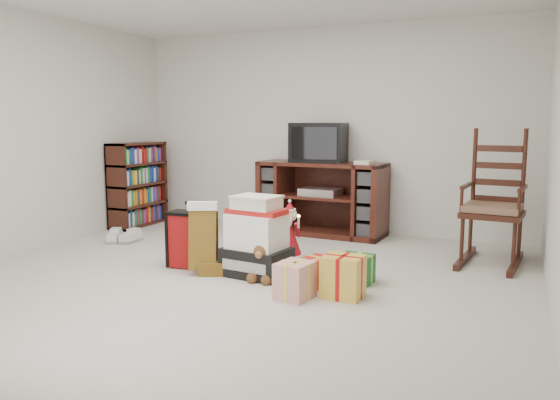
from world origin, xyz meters
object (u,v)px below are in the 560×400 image
object	(u,v)px
sneaker_pair	(123,238)
gift_cluster	(330,275)
tv_stand	(321,198)
crt_television	(319,143)
gift_pile	(257,242)
mrs_claus_figurine	(238,235)
red_suitcase	(192,239)
santa_figurine	(290,236)
teddy_bear	(264,264)
rocking_chair	(493,216)
bookshelf	(138,186)

from	to	relation	value
sneaker_pair	gift_cluster	bearing A→B (deg)	-31.91
tv_stand	crt_television	size ratio (longest dim) A/B	2.31
crt_television	gift_pile	bearing A→B (deg)	-91.79
gift_pile	mrs_claus_figurine	distance (m)	0.81
red_suitcase	santa_figurine	size ratio (longest dim) A/B	1.07
teddy_bear	red_suitcase	bearing A→B (deg)	170.34
rocking_chair	red_suitcase	distance (m)	2.87
bookshelf	teddy_bear	size ratio (longest dim) A/B	3.17
tv_stand	red_suitcase	size ratio (longest dim) A/B	2.54
teddy_bear	crt_television	size ratio (longest dim) A/B	0.51
teddy_bear	santa_figurine	xyz separation A→B (m)	(-0.11, 0.84, 0.07)
gift_cluster	crt_television	bearing A→B (deg)	112.10
santa_figurine	mrs_claus_figurine	distance (m)	0.55
bookshelf	santa_figurine	xyz separation A→B (m)	(2.50, -0.83, -0.30)
red_suitcase	teddy_bear	xyz separation A→B (m)	(0.80, -0.14, -0.12)
rocking_chair	teddy_bear	distance (m)	2.29
tv_stand	sneaker_pair	distance (m)	2.37
gift_cluster	teddy_bear	bearing A→B (deg)	175.79
sneaker_pair	crt_television	xyz separation A→B (m)	(1.87, 1.35, 1.06)
tv_stand	bookshelf	bearing A→B (deg)	-166.56
bookshelf	rocking_chair	world-z (taller)	rocking_chair
bookshelf	tv_stand	bearing A→B (deg)	9.90
gift_pile	santa_figurine	xyz separation A→B (m)	(0.02, 0.71, -0.09)
rocking_chair	tv_stand	bearing A→B (deg)	167.94
gift_pile	gift_cluster	distance (m)	0.78
gift_pile	rocking_chair	bearing A→B (deg)	42.53
gift_pile	teddy_bear	world-z (taller)	gift_pile
gift_pile	gift_cluster	bearing A→B (deg)	-5.95
rocking_chair	teddy_bear	world-z (taller)	rocking_chair
tv_stand	rocking_chair	world-z (taller)	rocking_chair
rocking_chair	gift_pile	distance (m)	2.30
crt_television	sneaker_pair	bearing A→B (deg)	-149.68
santa_figurine	mrs_claus_figurine	size ratio (longest dim) A/B	1.06
mrs_claus_figurine	sneaker_pair	world-z (taller)	mrs_claus_figurine
bookshelf	gift_cluster	size ratio (longest dim) A/B	1.22
teddy_bear	santa_figurine	size ratio (longest dim) A/B	0.60
tv_stand	santa_figurine	distance (m)	1.28
rocking_chair	gift_cluster	world-z (taller)	rocking_chair
red_suitcase	santa_figurine	bearing A→B (deg)	40.25
red_suitcase	mrs_claus_figurine	size ratio (longest dim) A/B	1.13
tv_stand	rocking_chair	xyz separation A→B (m)	(1.96, -0.64, 0.02)
sneaker_pair	rocking_chair	bearing A→B (deg)	-5.51
gift_pile	red_suitcase	xyz separation A→B (m)	(-0.67, 0.00, -0.04)
bookshelf	rocking_chair	bearing A→B (deg)	-2.95
bookshelf	red_suitcase	size ratio (longest dim) A/B	1.77
rocking_chair	gift_cluster	distance (m)	1.90
red_suitcase	teddy_bear	bearing A→B (deg)	-14.64
tv_stand	bookshelf	distance (m)	2.43
teddy_bear	gift_cluster	bearing A→B (deg)	-4.21
teddy_bear	mrs_claus_figurine	size ratio (longest dim) A/B	0.63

